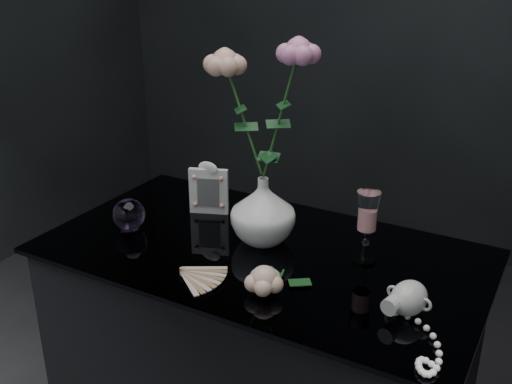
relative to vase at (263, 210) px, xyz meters
The scene contains 9 objects.
table 0.47m from the vase, 64.74° to the right, with size 1.05×0.58×0.76m.
vase is the anchor object (origin of this frame).
wine_glass 0.26m from the vase, ahead, with size 0.05×0.05×0.17m, color white, non-canonical shape.
picture_frame 0.22m from the vase, 159.84° to the left, with size 0.11×0.08×0.15m, color white, non-canonical shape.
paperweight 0.35m from the vase, 161.66° to the right, with size 0.08×0.08×0.08m, color #956CB1, non-canonical shape.
paper_fan 0.26m from the vase, 108.12° to the right, with size 0.20×0.16×0.02m, color beige, non-canonical shape.
loose_rose 0.24m from the vase, 60.64° to the right, with size 0.14×0.18×0.06m, color #FFC4A4, non-canonical shape.
pearl_jar 0.43m from the vase, 18.21° to the right, with size 0.24×0.25×0.07m, color silver, non-canonical shape.
roses 0.26m from the vase, 148.25° to the left, with size 0.26×0.11×0.38m.
Camera 1 is at (0.61, -1.07, 1.44)m, focal length 42.00 mm.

